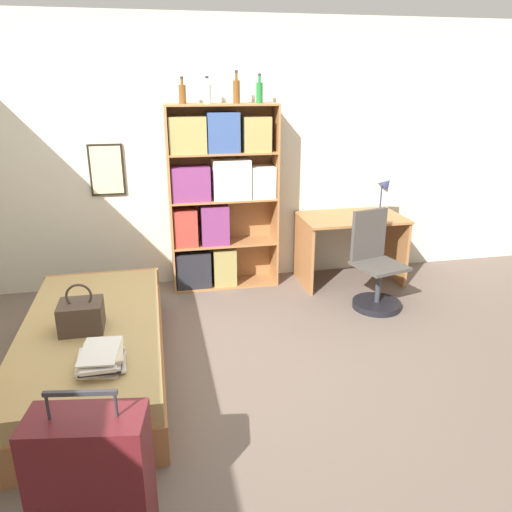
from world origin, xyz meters
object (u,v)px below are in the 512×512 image
Objects in this scene: bottle_green at (182,93)px; bed at (94,348)px; handbag at (81,316)px; desk_chair at (375,277)px; suitcase at (92,479)px; bottle_clear at (236,91)px; bottle_brown at (207,93)px; bottle_blue at (259,92)px; desk_lamp at (385,190)px; book_stack_on_bed at (101,359)px; bookcase at (216,195)px; desk at (350,237)px.

bed is at bearing -119.27° from bottle_green.
handbag is at bearing -114.09° from bed.
bed is 2.29× the size of desk_chair.
bottle_clear is (1.16, 2.87, 1.58)m from suitcase.
bottle_brown reaches higher than desk_chair.
bottle_blue is at bearing 44.33° from handbag.
bottle_brown reaches higher than suitcase.
bottle_clear reaches higher than bottle_brown.
handbag is 1.29× the size of bottle_blue.
desk_chair is at bearing 42.35° from suitcase.
bottle_blue is at bearing 64.44° from suitcase.
desk_chair is at bearing 16.91° from handbag.
bed is at bearing -136.69° from bottle_blue.
book_stack_on_bed is at bearing -144.69° from desk_lamp.
desk_chair is (1.36, -0.80, -0.66)m from bookcase.
bottle_brown is at bearing 151.00° from desk_chair.
desk_lamp is at bearing -5.44° from bottle_clear.
book_stack_on_bed is 3.30m from desk_lamp.
bed is 0.66m from book_stack_on_bed.
bottle_brown is at bearing -168.84° from bookcase.
suitcase is 1.97× the size of desk_lamp.
desk_chair is at bearing -38.96° from bottle_blue.
bottle_blue reaches higher than bottle_green.
bed is 0.33m from handbag.
desk_chair is at bearing -89.74° from desk.
bookcase is at bearing 173.91° from desk_lamp.
desk_chair is at bearing -29.00° from bottle_brown.
desk_lamp is at bearing -4.48° from bottle_green.
bottle_blue is at bearing 173.58° from desk_lamp.
suitcase is 3.13m from desk_chair.
book_stack_on_bed is at bearing -78.21° from bed.
book_stack_on_bed is 0.47× the size of suitcase.
handbag is 0.54m from book_stack_on_bed.
bottle_blue reaches higher than desk.
bottle_brown reaches higher than desk_lamp.
bed is 1.14× the size of bookcase.
book_stack_on_bed is at bearing 91.18° from suitcase.
desk_chair reaches higher than desk.
handbag is 1.43× the size of bottle_green.
desk is (2.31, 2.74, 0.15)m from suitcase.
bottle_clear is at bearing 173.88° from desk.
book_stack_on_bed is 2.33m from bookcase.
bottle_brown is 0.27m from bottle_clear.
desk_lamp is at bearing -6.09° from bookcase.
bookcase is 2.00× the size of desk_chair.
desk_chair is at bearing 28.50° from book_stack_on_bed.
desk is (2.49, 1.39, -0.03)m from handbag.
bottle_green reaches higher than desk_lamp.
desk is at bearing 39.24° from book_stack_on_bed.
handbag is at bearing 97.73° from suitcase.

